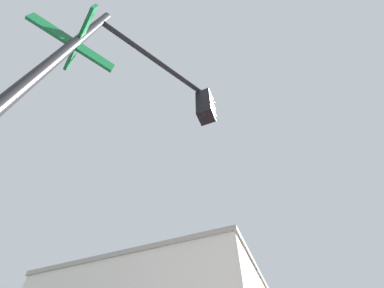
# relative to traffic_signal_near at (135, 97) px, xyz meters

# --- Properties ---
(traffic_signal_near) EXTENTS (1.74, 2.63, 6.49)m
(traffic_signal_near) POSITION_rel_traffic_signal_near_xyz_m (0.00, 0.00, 0.00)
(traffic_signal_near) COLOR black
(traffic_signal_near) RESTS_ON ground_plane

